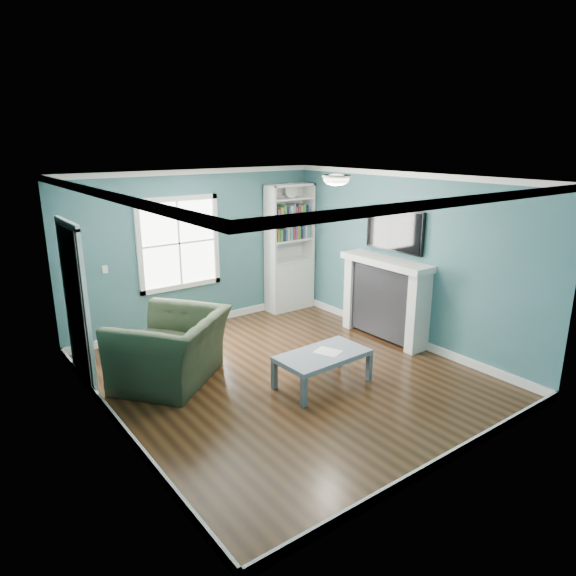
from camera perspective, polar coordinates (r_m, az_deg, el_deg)
floor at (r=6.97m, az=-0.21°, el=-9.77°), size 5.00×5.00×0.00m
room_walls at (r=6.43m, az=-0.23°, el=2.99°), size 5.00×5.00×5.00m
trim at (r=6.52m, az=-0.22°, el=0.04°), size 4.50×5.00×2.60m
window at (r=8.42m, az=-12.02°, el=4.87°), size 1.40×0.06×1.50m
bookshelf at (r=9.41m, az=0.15°, el=3.12°), size 0.90×0.35×2.31m
fireplace at (r=8.18m, az=10.75°, el=-1.28°), size 0.44×1.58×1.30m
tv at (r=8.02m, az=11.75°, el=6.33°), size 0.06×1.10×0.65m
door at (r=6.91m, az=-22.53°, el=-1.73°), size 0.12×0.98×2.17m
ceiling_fixture at (r=6.93m, az=5.40°, el=11.97°), size 0.38×0.38×0.15m
light_switch at (r=8.06m, az=-19.66°, el=1.96°), size 0.08×0.01×0.12m
recliner at (r=6.79m, az=-12.94°, el=-5.38°), size 1.64×1.56×1.20m
coffee_table at (r=6.62m, az=3.89°, el=-7.69°), size 1.20×0.68×0.43m
paper_sheet at (r=6.64m, az=4.45°, el=-7.07°), size 0.35×0.39×0.00m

